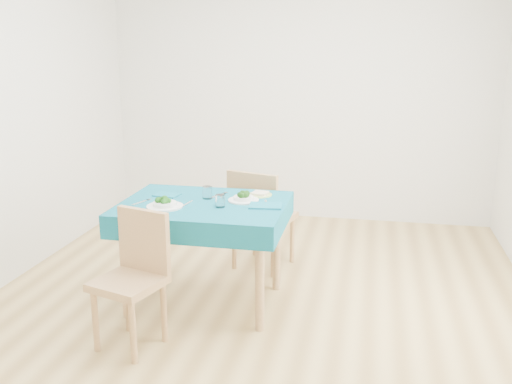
% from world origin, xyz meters
% --- Properties ---
extents(room_shell, '(4.02, 4.52, 2.73)m').
position_xyz_m(room_shell, '(0.00, 0.00, 1.35)').
color(room_shell, '#A48144').
rests_on(room_shell, ground).
extents(table, '(1.14, 0.87, 0.76)m').
position_xyz_m(table, '(-0.37, -0.02, 0.38)').
color(table, '#09566C').
rests_on(table, ground).
extents(chair_near, '(0.48, 0.50, 0.94)m').
position_xyz_m(chair_near, '(-0.65, -0.71, 0.47)').
color(chair_near, '#A57C4D').
rests_on(chair_near, ground).
extents(chair_far, '(0.57, 0.59, 1.11)m').
position_xyz_m(chair_far, '(-0.09, 0.77, 0.56)').
color(chair_far, '#A57C4D').
rests_on(chair_far, ground).
extents(bowl_near, '(0.25, 0.25, 0.08)m').
position_xyz_m(bowl_near, '(-0.60, -0.18, 0.80)').
color(bowl_near, white).
rests_on(bowl_near, table).
extents(bowl_far, '(0.22, 0.22, 0.07)m').
position_xyz_m(bowl_far, '(-0.11, 0.08, 0.79)').
color(bowl_far, white).
rests_on(bowl_far, table).
extents(fork_near, '(0.08, 0.17, 0.00)m').
position_xyz_m(fork_near, '(-0.80, -0.10, 0.76)').
color(fork_near, silver).
rests_on(fork_near, table).
extents(knife_near, '(0.04, 0.19, 0.00)m').
position_xyz_m(knife_near, '(-0.48, -0.08, 0.76)').
color(knife_near, silver).
rests_on(knife_near, table).
extents(fork_far, '(0.10, 0.18, 0.00)m').
position_xyz_m(fork_far, '(-0.32, 0.18, 0.76)').
color(fork_far, silver).
rests_on(fork_far, table).
extents(knife_far, '(0.06, 0.19, 0.00)m').
position_xyz_m(knife_far, '(0.07, 0.03, 0.76)').
color(knife_far, silver).
rests_on(knife_far, table).
extents(napkin_near, '(0.20, 0.15, 0.01)m').
position_xyz_m(napkin_near, '(-0.69, 0.11, 0.76)').
color(napkin_near, '#0E6177').
rests_on(napkin_near, table).
extents(napkin_far, '(0.24, 0.18, 0.01)m').
position_xyz_m(napkin_far, '(0.07, -0.03, 0.76)').
color(napkin_far, '#0E6177').
rests_on(napkin_far, table).
extents(tumbler_center, '(0.07, 0.07, 0.09)m').
position_xyz_m(tumbler_center, '(-0.38, 0.09, 0.80)').
color(tumbler_center, white).
rests_on(tumbler_center, table).
extents(tumbler_side, '(0.07, 0.07, 0.09)m').
position_xyz_m(tumbler_side, '(-0.23, -0.10, 0.80)').
color(tumbler_side, white).
rests_on(tumbler_side, table).
extents(side_plate, '(0.18, 0.18, 0.01)m').
position_xyz_m(side_plate, '(-0.02, 0.25, 0.76)').
color(side_plate, '#B1D567').
rests_on(side_plate, table).
extents(bread_slice, '(0.12, 0.12, 0.02)m').
position_xyz_m(bread_slice, '(-0.02, 0.25, 0.77)').
color(bread_slice, beige).
rests_on(bread_slice, side_plate).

